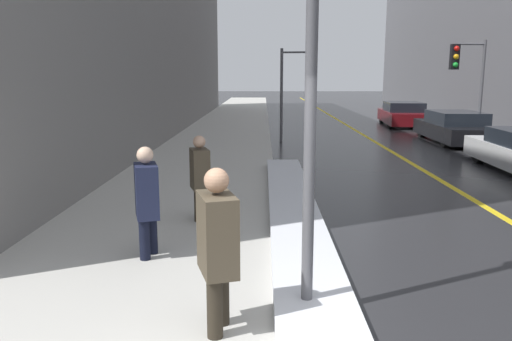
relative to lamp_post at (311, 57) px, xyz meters
name	(u,v)px	position (x,y,z in m)	size (l,w,h in m)	color
sidewalk_slab	(218,143)	(-2.17, 13.64, -2.65)	(4.00, 80.00, 0.01)	#B2AFA8
road_centre_stripe	(378,143)	(3.83, 13.64, -2.66)	(0.16, 80.00, 0.00)	gold
snow_bank_curb	(295,216)	(0.09, 3.43, -2.57)	(0.87, 10.84, 0.18)	silver
lamp_post	(311,57)	(0.00, 0.00, 0.00)	(0.28, 0.28, 4.38)	#515156
traffic_light_near	(300,75)	(0.92, 14.13, -0.14)	(1.30, 0.36, 3.50)	#515156
traffic_light_far	(465,69)	(6.88, 13.68, 0.06)	(1.31, 0.36, 3.76)	#515156
pedestrian_nearside	(217,243)	(-0.90, -0.36, -1.75)	(0.46, 0.60, 1.64)	#2A241B
pedestrian_with_shoulder_bag	(147,197)	(-2.05, 1.69, -1.80)	(0.43, 0.74, 1.55)	black
pedestrian_in_glasses	(200,174)	(-1.55, 3.50, -1.83)	(0.41, 0.54, 1.49)	#2A241B
parked_car_black	(454,128)	(6.80, 14.09, -2.10)	(1.94, 4.82, 1.17)	black
parked_car_maroon	(403,114)	(6.61, 20.51, -2.08)	(2.23, 4.78, 1.20)	#600F14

